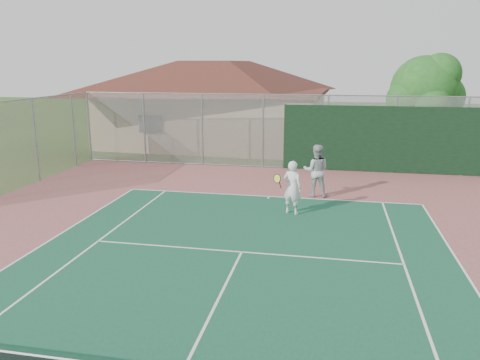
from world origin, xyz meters
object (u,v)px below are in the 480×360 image
bleachers (161,140)px  tree (426,91)px  player_grey_back (316,171)px  player_white_front (292,188)px  clubhouse (216,95)px

bleachers → tree: tree is taller
player_grey_back → bleachers: bearing=-46.3°
tree → player_white_front: (-5.71, -9.97, -2.66)m
clubhouse → tree: size_ratio=2.66×
clubhouse → player_white_front: bearing=-63.5°
tree → player_grey_back: size_ratio=2.75×
clubhouse → player_grey_back: bearing=-56.5°
clubhouse → player_grey_back: size_ratio=7.33×
bleachers → player_white_front: 13.89m
tree → bleachers: bearing=176.4°
tree → player_grey_back: (-5.01, -7.66, -2.58)m
player_white_front → tree: bearing=-97.8°
bleachers → tree: bearing=2.3°
bleachers → player_grey_back: size_ratio=1.52×
tree → player_grey_back: bearing=-123.2°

